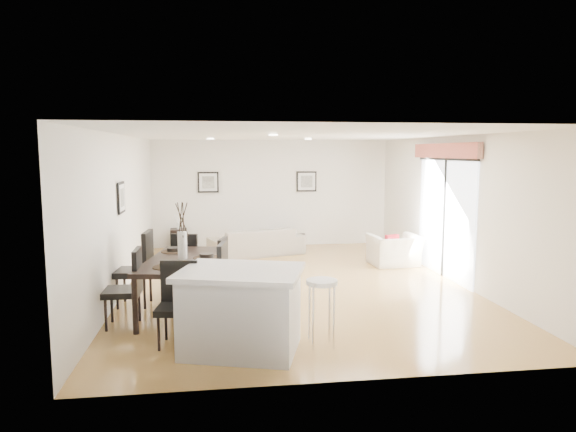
{
  "coord_description": "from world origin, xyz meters",
  "views": [
    {
      "loc": [
        -1.38,
        -9.02,
        2.41
      ],
      "look_at": [
        -0.07,
        0.4,
        1.22
      ],
      "focal_mm": 32.0,
      "sensor_mm": 36.0,
      "label": 1
    }
  ],
  "objects": [
    {
      "name": "ground",
      "position": [
        0.0,
        0.0,
        0.0
      ],
      "size": [
        8.0,
        8.0,
        0.0
      ],
      "primitive_type": "plane",
      "color": "tan",
      "rests_on": "ground"
    },
    {
      "name": "wall_back",
      "position": [
        0.0,
        4.0,
        1.35
      ],
      "size": [
        6.0,
        0.04,
        2.7
      ],
      "primitive_type": "cube",
      "color": "white",
      "rests_on": "ground"
    },
    {
      "name": "wall_front",
      "position": [
        0.0,
        -4.0,
        1.35
      ],
      "size": [
        6.0,
        0.04,
        2.7
      ],
      "primitive_type": "cube",
      "color": "white",
      "rests_on": "ground"
    },
    {
      "name": "wall_left",
      "position": [
        -3.0,
        0.0,
        1.35
      ],
      "size": [
        0.04,
        8.0,
        2.7
      ],
      "primitive_type": "cube",
      "color": "white",
      "rests_on": "ground"
    },
    {
      "name": "wall_right",
      "position": [
        3.0,
        0.0,
        1.35
      ],
      "size": [
        0.04,
        8.0,
        2.7
      ],
      "primitive_type": "cube",
      "color": "white",
      "rests_on": "ground"
    },
    {
      "name": "ceiling",
      "position": [
        0.0,
        0.0,
        2.7
      ],
      "size": [
        6.0,
        8.0,
        0.02
      ],
      "primitive_type": "cube",
      "color": "white",
      "rests_on": "wall_back"
    },
    {
      "name": "sofa",
      "position": [
        -0.49,
        2.81,
        0.32
      ],
      "size": [
        2.33,
        1.44,
        0.64
      ],
      "primitive_type": "imported",
      "rotation": [
        0.0,
        0.0,
        3.43
      ],
      "color": "gray",
      "rests_on": "ground"
    },
    {
      "name": "armchair",
      "position": [
        2.34,
        1.3,
        0.33
      ],
      "size": [
        1.06,
        0.94,
        0.65
      ],
      "primitive_type": "imported",
      "rotation": [
        0.0,
        0.0,
        3.21
      ],
      "color": "beige",
      "rests_on": "ground"
    },
    {
      "name": "courtyard_plant_b",
      "position": [
        5.44,
        0.64,
        0.29
      ],
      "size": [
        0.39,
        0.39,
        0.58
      ],
      "primitive_type": "imported",
      "rotation": [
        0.0,
        0.0,
        -0.21
      ],
      "color": "#365625",
      "rests_on": "ground"
    },
    {
      "name": "dining_table",
      "position": [
        -1.91,
        -1.39,
        0.74
      ],
      "size": [
        1.31,
        2.12,
        0.83
      ],
      "rotation": [
        0.0,
        0.0,
        -0.16
      ],
      "color": "black",
      "rests_on": "ground"
    },
    {
      "name": "dining_chair_wnear",
      "position": [
        -2.61,
        -1.89,
        0.61
      ],
      "size": [
        0.49,
        0.49,
        1.09
      ],
      "rotation": [
        0.0,
        0.0,
        -1.58
      ],
      "color": "black",
      "rests_on": "ground"
    },
    {
      "name": "dining_chair_wfar",
      "position": [
        -2.6,
        -0.9,
        0.66
      ],
      "size": [
        0.58,
        0.58,
        1.18
      ],
      "rotation": [
        0.0,
        0.0,
        -1.67
      ],
      "color": "black",
      "rests_on": "ground"
    },
    {
      "name": "dining_chair_enear",
      "position": [
        -1.21,
        -1.87,
        0.63
      ],
      "size": [
        0.58,
        0.58,
        1.13
      ],
      "rotation": [
        0.0,
        0.0,
        1.41
      ],
      "color": "black",
      "rests_on": "ground"
    },
    {
      "name": "dining_chair_efar",
      "position": [
        -1.2,
        -0.87,
        0.58
      ],
      "size": [
        0.56,
        0.56,
        1.03
      ],
      "rotation": [
        0.0,
        0.0,
        1.32
      ],
      "color": "black",
      "rests_on": "ground"
    },
    {
      "name": "dining_chair_head",
      "position": [
        -1.89,
        -2.63,
        0.58
      ],
      "size": [
        0.53,
        0.53,
        1.04
      ],
      "rotation": [
        0.0,
        0.0,
        -0.14
      ],
      "color": "black",
      "rests_on": "ground"
    },
    {
      "name": "dining_chair_foot",
      "position": [
        -1.93,
        -0.15,
        0.57
      ],
      "size": [
        0.55,
        0.55,
        1.02
      ],
      "rotation": [
        0.0,
        0.0,
        2.91
      ],
      "color": "black",
      "rests_on": "ground"
    },
    {
      "name": "vase",
      "position": [
        -1.91,
        -1.39,
        1.21
      ],
      "size": [
        0.92,
        1.51,
        0.85
      ],
      "color": "white",
      "rests_on": "dining_table"
    },
    {
      "name": "coffee_table",
      "position": [
        0.25,
        3.43,
        0.19
      ],
      "size": [
        1.09,
        0.89,
        0.38
      ],
      "primitive_type": "cube",
      "rotation": [
        0.0,
        0.0,
        -0.41
      ],
      "color": "black",
      "rests_on": "ground"
    },
    {
      "name": "side_table",
      "position": [
        -2.34,
        3.66,
        0.26
      ],
      "size": [
        0.42,
        0.42,
        0.53
      ],
      "primitive_type": "cube",
      "rotation": [
        0.0,
        0.0,
        0.06
      ],
      "color": "black",
      "rests_on": "ground"
    },
    {
      "name": "table_lamp",
      "position": [
        -2.34,
        3.66,
        0.75
      ],
      "size": [
        0.18,
        0.18,
        0.34
      ],
      "color": "white",
      "rests_on": "side_table"
    },
    {
      "name": "cushion",
      "position": [
        2.25,
        1.21,
        0.52
      ],
      "size": [
        0.32,
        0.19,
        0.3
      ],
      "primitive_type": "cube",
      "rotation": [
        0.0,
        0.0,
        3.47
      ],
      "color": "maroon",
      "rests_on": "armchair"
    },
    {
      "name": "kitchen_island",
      "position": [
        -1.12,
        -2.99,
        0.51
      ],
      "size": [
        1.69,
        1.47,
        1.01
      ],
      "rotation": [
        0.0,
        0.0,
        -0.29
      ],
      "color": "silver",
      "rests_on": "ground"
    },
    {
      "name": "bar_stool",
      "position": [
        -0.12,
        -2.99,
        0.73
      ],
      "size": [
        0.39,
        0.39,
        0.85
      ],
      "color": "white",
      "rests_on": "ground"
    },
    {
      "name": "framed_print_back_left",
      "position": [
        -1.6,
        3.97,
        1.65
      ],
      "size": [
        0.52,
        0.04,
        0.52
      ],
      "color": "black",
      "rests_on": "wall_back"
    },
    {
      "name": "framed_print_back_right",
      "position": [
        0.9,
        3.97,
        1.65
      ],
      "size": [
        0.52,
        0.04,
        0.52
      ],
      "color": "black",
      "rests_on": "wall_back"
    },
    {
      "name": "framed_print_left_wall",
      "position": [
        -2.97,
        -0.2,
        1.65
      ],
      "size": [
        0.04,
        0.52,
        0.52
      ],
      "rotation": [
        0.0,
        0.0,
        1.57
      ],
      "color": "black",
      "rests_on": "wall_left"
    },
    {
      "name": "sliding_door",
      "position": [
        2.96,
        0.3,
        1.66
      ],
      "size": [
        0.12,
        2.7,
        2.57
      ],
      "color": "white",
      "rests_on": "wall_right"
    },
    {
      "name": "courtyard",
      "position": [
        6.16,
        0.87,
        0.92
      ],
      "size": [
        6.0,
        6.0,
        2.0
      ],
      "color": "#9C9580",
      "rests_on": "ground"
    }
  ]
}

